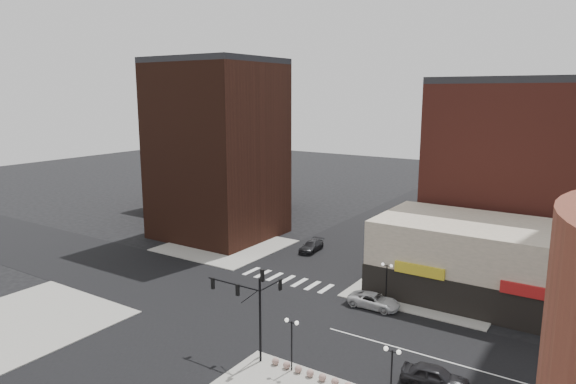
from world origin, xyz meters
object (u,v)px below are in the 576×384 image
Objects in this scene: street_lamp_ne at (387,273)px; dark_sedan_north at (311,246)px; dark_sedan_east at (435,377)px; white_suv at (374,301)px; street_lamp_se_b at (392,362)px; street_lamp_se_a at (292,332)px; traffic_signal at (253,299)px.

dark_sedan_north is (-15.21, 10.90, -2.59)m from street_lamp_ne.
street_lamp_ne is 15.15m from dark_sedan_east.
street_lamp_ne is at bearing -23.55° from white_suv.
street_lamp_ne reaches higher than dark_sedan_east.
street_lamp_ne is at bearing 113.63° from street_lamp_se_b.
street_lamp_se_a is at bearing 177.28° from white_suv.
dark_sedan_north is at bearing 129.55° from street_lamp_se_b.
street_lamp_se_a is 1.00× the size of street_lamp_se_b.
dark_sedan_east is at bearing 65.18° from street_lamp_se_b.
street_lamp_ne is at bearing 86.42° from street_lamp_se_a.
dark_sedan_east is (1.81, 3.92, -2.47)m from street_lamp_se_b.
street_lamp_se_b reaches higher than dark_sedan_north.
dark_sedan_north is (-24.02, 22.97, -0.12)m from dark_sedan_east.
street_lamp_se_b reaches higher than white_suv.
street_lamp_se_a is 14.73m from white_suv.
street_lamp_se_a is at bearing -2.57° from traffic_signal.
street_lamp_ne is at bearing -40.79° from dark_sedan_north.
street_lamp_se_a is at bearing -67.33° from dark_sedan_north.
dark_sedan_east is 1.00× the size of dark_sedan_north.
street_lamp_se_a is 0.86× the size of dark_sedan_east.
white_suv is at bearing 35.23° from dark_sedan_east.
dark_sedan_east is (9.81, 3.92, -2.47)m from street_lamp_se_a.
street_lamp_se_b is 0.86× the size of dark_sedan_north.
street_lamp_ne is (4.76, 15.83, -1.67)m from traffic_signal.
traffic_signal is 29.01m from dark_sedan_north.
street_lamp_se_b is at bearing -153.49° from white_suv.
street_lamp_se_b and street_lamp_ne have the same top height.
white_suv is at bearing 117.71° from street_lamp_se_b.
street_lamp_se_b is at bearing -55.63° from dark_sedan_north.
street_lamp_se_b is 17.46m from street_lamp_ne.
dark_sedan_north is at bearing 117.85° from street_lamp_se_a.
traffic_signal is 1.87× the size of street_lamp_se_a.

